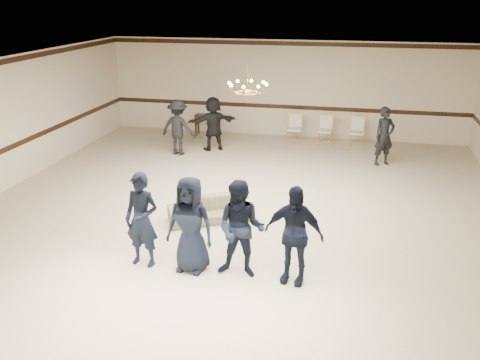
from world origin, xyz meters
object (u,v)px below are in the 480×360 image
object	(u,v)px
settee	(209,210)
banquet_chair_mid	(325,130)
boy_c	(241,230)
boy_d	(294,235)
adult_mid	(213,123)
banquet_chair_right	(357,132)
boy_b	(190,225)
chandelier	(248,78)
banquet_chair_left	(294,129)
console_table	(208,125)
adult_left	(178,127)
boy_a	(142,220)
adult_right	(384,136)

from	to	relation	value
settee	banquet_chair_mid	bearing A→B (deg)	44.87
boy_c	boy_d	distance (m)	0.90
boy_d	adult_mid	distance (m)	8.07
banquet_chair_right	boy_b	bearing A→B (deg)	-105.50
boy_c	chandelier	bearing A→B (deg)	101.42
boy_c	adult_mid	world-z (taller)	boy_c
boy_c	banquet_chair_left	xyz separation A→B (m)	(-0.15, 8.70, -0.42)
boy_d	boy_b	bearing A→B (deg)	-170.63
boy_b	boy_d	size ratio (longest dim) A/B	1.00
boy_d	chandelier	bearing A→B (deg)	123.04
boy_c	banquet_chair_left	size ratio (longest dim) A/B	1.92
banquet_chair_mid	console_table	distance (m)	4.01
adult_left	console_table	bearing A→B (deg)	-87.83
boy_d	adult_left	world-z (taller)	boy_d
banquet_chair_left	banquet_chair_right	bearing A→B (deg)	-1.78
boy_b	banquet_chair_left	size ratio (longest dim) A/B	1.92
adult_mid	banquet_chair_mid	world-z (taller)	adult_mid
console_table	boy_b	bearing A→B (deg)	-75.67
boy_b	boy_d	distance (m)	1.80
chandelier	banquet_chair_mid	xyz separation A→B (m)	(1.47, 5.22, -2.42)
settee	boy_a	bearing A→B (deg)	-134.82
boy_b	adult_mid	bearing A→B (deg)	108.59
adult_right	adult_left	bearing A→B (deg)	151.82
boy_a	banquet_chair_mid	size ratio (longest dim) A/B	1.92
adult_mid	boy_a	bearing A→B (deg)	62.96
settee	boy_b	bearing A→B (deg)	-110.76
banquet_chair_right	settee	bearing A→B (deg)	-112.54
chandelier	adult_mid	xyz separation A→B (m)	(-1.88, 3.82, -2.04)
boy_a	banquet_chair_mid	bearing A→B (deg)	79.36
banquet_chair_mid	banquet_chair_right	xyz separation A→B (m)	(1.00, 0.00, 0.00)
settee	banquet_chair_right	size ratio (longest dim) A/B	1.90
console_table	adult_left	bearing A→B (deg)	-96.20
boy_d	adult_mid	size ratio (longest dim) A/B	1.04
banquet_chair_left	chandelier	bearing A→B (deg)	-96.96
chandelier	settee	size ratio (longest dim) A/B	0.55
boy_d	adult_right	bearing A→B (deg)	85.61
boy_a	boy_d	xyz separation A→B (m)	(2.70, 0.00, 0.00)
banquet_chair_mid	boy_a	bearing A→B (deg)	-104.32
chandelier	boy_b	distance (m)	4.03
adult_left	banquet_chair_mid	xyz separation A→B (m)	(4.25, 2.09, -0.38)
banquet_chair_right	adult_left	bearing A→B (deg)	-156.26
boy_b	boy_d	world-z (taller)	same
boy_b	boy_d	bearing A→B (deg)	6.18
console_table	banquet_chair_left	bearing A→B (deg)	-3.69
boy_a	settee	size ratio (longest dim) A/B	1.01
banquet_chair_mid	banquet_chair_left	bearing A→B (deg)	-177.41
boy_b	settee	bearing A→B (deg)	103.57
adult_right	banquet_chair_right	distance (m)	1.98
banquet_chair_right	console_table	bearing A→B (deg)	179.72
chandelier	boy_d	size ratio (longest dim) A/B	0.54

